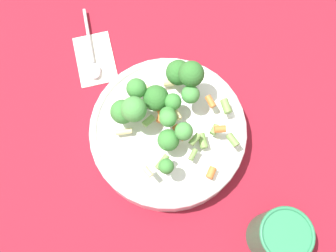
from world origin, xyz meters
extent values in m
plane|color=maroon|center=(0.00, 0.00, 0.00)|extent=(3.00, 3.00, 0.00)
cylinder|color=white|center=(0.00, 0.00, 0.02)|extent=(0.29, 0.29, 0.05)
torus|color=white|center=(0.00, 0.00, 0.05)|extent=(0.29, 0.29, 0.01)
cylinder|color=#8CB766|center=(0.05, -0.02, 0.06)|extent=(0.02, 0.02, 0.01)
sphere|color=#33722D|center=(0.05, -0.02, 0.09)|extent=(0.05, 0.05, 0.05)
cylinder|color=#8CB766|center=(0.08, -0.01, 0.08)|extent=(0.01, 0.01, 0.02)
sphere|color=#3D8438|center=(0.08, -0.01, 0.10)|extent=(0.04, 0.04, 0.04)
cylinder|color=#8CB766|center=(0.01, -0.01, 0.08)|extent=(0.01, 0.01, 0.01)
sphere|color=#3D8438|center=(0.01, -0.01, 0.09)|extent=(0.03, 0.03, 0.03)
cylinder|color=#8CB766|center=(-0.05, 0.06, 0.08)|extent=(0.01, 0.01, 0.01)
sphere|color=#3D8438|center=(-0.05, 0.06, 0.10)|extent=(0.03, 0.03, 0.03)
cylinder|color=#8CB766|center=(0.05, 0.03, 0.09)|extent=(0.02, 0.02, 0.01)
sphere|color=#479342|center=(0.05, 0.03, 0.11)|extent=(0.04, 0.04, 0.04)
cylinder|color=#8CB766|center=(0.00, 0.00, 0.09)|extent=(0.01, 0.01, 0.02)
sphere|color=#479342|center=(0.00, 0.00, 0.11)|extent=(0.03, 0.03, 0.03)
cylinder|color=#8CB766|center=(-0.03, 0.00, 0.08)|extent=(0.01, 0.01, 0.02)
sphere|color=#479342|center=(-0.03, 0.00, 0.11)|extent=(0.03, 0.03, 0.03)
cylinder|color=#8CB766|center=(0.02, -0.08, 0.09)|extent=(0.02, 0.02, 0.02)
sphere|color=#33722D|center=(0.02, -0.08, 0.12)|extent=(0.05, 0.05, 0.05)
cylinder|color=#8CB766|center=(0.04, -0.08, 0.07)|extent=(0.02, 0.02, 0.02)
sphere|color=#33722D|center=(0.04, -0.08, 0.09)|extent=(0.05, 0.05, 0.05)
cylinder|color=#8CB766|center=(-0.02, 0.02, 0.06)|extent=(0.01, 0.01, 0.02)
sphere|color=#3D8438|center=(-0.02, 0.02, 0.09)|extent=(0.04, 0.04, 0.04)
cylinder|color=#8CB766|center=(0.02, -0.03, 0.07)|extent=(0.01, 0.01, 0.01)
sphere|color=#3D8438|center=(0.02, -0.03, 0.09)|extent=(0.03, 0.03, 0.03)
cylinder|color=#8CB766|center=(0.07, 0.04, 0.07)|extent=(0.02, 0.02, 0.01)
sphere|color=#3D8438|center=(0.07, 0.04, 0.09)|extent=(0.04, 0.04, 0.04)
cylinder|color=#8CB766|center=(0.00, -0.06, 0.08)|extent=(0.01, 0.01, 0.01)
sphere|color=#479342|center=(0.00, -0.06, 0.10)|extent=(0.03, 0.03, 0.03)
cylinder|color=#729E4C|center=(-0.07, -0.05, 0.07)|extent=(0.02, 0.02, 0.01)
cylinder|color=orange|center=(-0.03, 0.00, 0.08)|extent=(0.03, 0.02, 0.01)
cylinder|color=#729E4C|center=(-0.06, -0.09, 0.07)|extent=(0.03, 0.03, 0.01)
cylinder|color=#729E4C|center=(-0.10, -0.05, 0.08)|extent=(0.03, 0.02, 0.01)
cylinder|color=#729E4C|center=(-0.07, 0.01, 0.07)|extent=(0.01, 0.02, 0.01)
cylinder|color=beige|center=(0.05, 0.06, 0.06)|extent=(0.03, 0.03, 0.01)
cylinder|color=orange|center=(0.02, -0.01, 0.07)|extent=(0.02, 0.03, 0.01)
cylinder|color=#729E4C|center=(-0.05, -0.01, 0.08)|extent=(0.01, 0.02, 0.01)
cylinder|color=beige|center=(0.03, -0.03, 0.08)|extent=(0.02, 0.03, 0.01)
cylinder|color=beige|center=(0.08, -0.03, 0.06)|extent=(0.03, 0.01, 0.01)
cylinder|color=#729E4C|center=(-0.04, 0.06, 0.09)|extent=(0.01, 0.03, 0.01)
cylinder|color=orange|center=(-0.08, -0.05, 0.08)|extent=(0.02, 0.02, 0.01)
cylinder|color=beige|center=(-0.03, 0.09, 0.09)|extent=(0.02, 0.01, 0.01)
cylinder|color=#729E4C|center=(-0.06, -0.02, 0.06)|extent=(0.03, 0.03, 0.01)
cylinder|color=orange|center=(-0.11, 0.02, 0.06)|extent=(0.02, 0.02, 0.01)
cylinder|color=#729E4C|center=(0.07, 0.01, 0.09)|extent=(0.03, 0.02, 0.01)
cylinder|color=orange|center=(0.04, -0.01, 0.08)|extent=(0.03, 0.02, 0.01)
cylinder|color=beige|center=(0.00, -0.02, 0.08)|extent=(0.02, 0.02, 0.01)
cylinder|color=#729E4C|center=(0.03, 0.02, 0.08)|extent=(0.01, 0.02, 0.01)
cylinder|color=orange|center=(-0.03, -0.08, 0.08)|extent=(0.03, 0.02, 0.01)
cylinder|color=beige|center=(0.06, -0.07, 0.06)|extent=(0.02, 0.02, 0.01)
cylinder|color=#2D7F51|center=(-0.26, 0.02, 0.05)|extent=(0.09, 0.09, 0.11)
torus|color=#2D7F51|center=(-0.26, 0.02, 0.11)|extent=(0.09, 0.09, 0.01)
cube|color=white|center=(0.22, -0.03, 0.00)|extent=(0.14, 0.13, 0.01)
cylinder|color=silver|center=(0.27, -0.06, 0.01)|extent=(0.11, 0.08, 0.01)
ellipsoid|color=silver|center=(0.20, -0.01, 0.01)|extent=(0.04, 0.04, 0.01)
camera|label=1|loc=(-0.14, 0.17, 0.73)|focal=42.00mm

